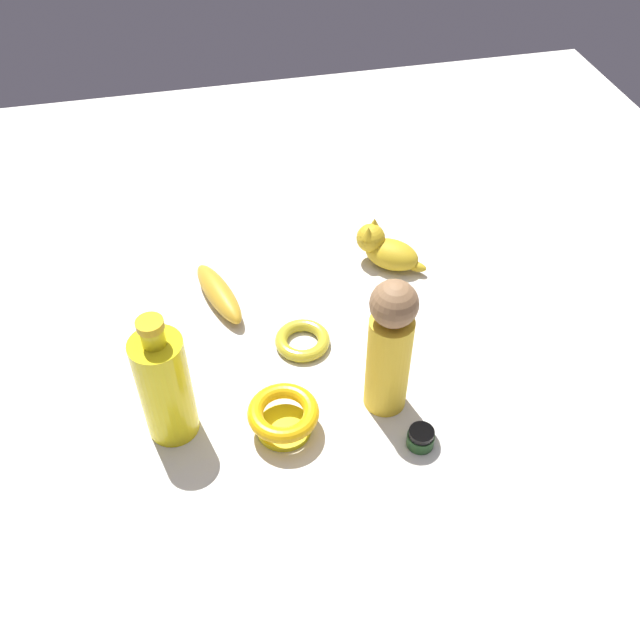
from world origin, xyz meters
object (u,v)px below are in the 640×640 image
Objects in this scene: bottle_tall at (165,386)px; cat_figurine at (385,249)px; nail_polish_jar at (421,438)px; person_figure_adult at (390,347)px; banana at (219,293)px; bowl at (283,416)px; bangle at (303,341)px.

cat_figurine is (-0.44, -0.31, -0.06)m from bottle_tall.
nail_polish_jar is at bearing 162.57° from bottle_tall.
person_figure_adult reaches higher than banana.
banana is (0.06, -0.31, -0.01)m from bowl.
person_figure_adult reaches higher than bangle.
person_figure_adult reaches higher than bottle_tall.
bottle_tall is 0.30m from banana.
cat_figurine is (-0.10, -0.33, -0.09)m from person_figure_adult.
bowl reaches higher than nail_polish_jar.
bottle_tall is at bearing 141.63° from banana.
nail_polish_jar is at bearing -162.79° from banana.
bottle_tall is 0.54m from cat_figurine.
banana reaches higher than bangle.
person_figure_adult reaches higher than bowl.
bangle is at bearing -55.20° from person_figure_adult.
bottle_tall is 0.28m from bangle.
bangle is (0.14, -0.25, -0.01)m from nail_polish_jar.
bowl is 0.44m from cat_figurine.
person_figure_adult is at bearing 176.26° from bottle_tall.
banana is at bearing -78.48° from bowl.
banana is (0.13, -0.14, 0.01)m from bangle.
bottle_tall is 0.34m from person_figure_adult.
person_figure_adult is (0.03, -0.09, 0.11)m from nail_polish_jar.
banana is at bearing -47.59° from bangle.
bowl is 0.21m from nail_polish_jar.
cat_figurine is at bearing -106.30° from person_figure_adult.
person_figure_adult is 0.22m from bangle.
person_figure_adult is 0.39m from banana.
nail_polish_jar is at bearing 159.98° from bowl.
nail_polish_jar is 0.28m from bangle.
person_figure_adult is 2.64× the size of bangle.
nail_polish_jar is (-0.20, 0.07, -0.02)m from bowl.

